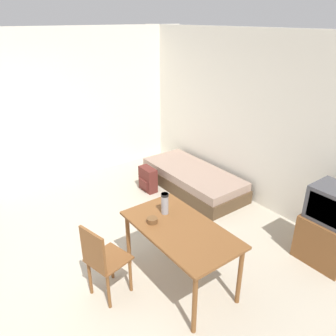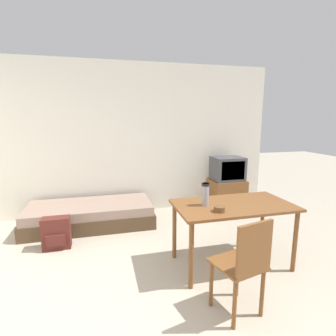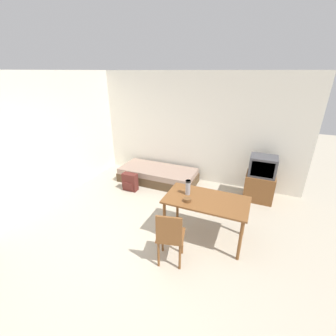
# 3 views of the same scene
# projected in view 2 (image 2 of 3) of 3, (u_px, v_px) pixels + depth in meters

# --- Properties ---
(wall_back) EXTENTS (5.63, 0.06, 2.70)m
(wall_back) POSITION_uv_depth(u_px,v_px,m) (122.00, 139.00, 4.71)
(wall_back) COLOR silver
(wall_back) RESTS_ON ground_plane
(daybed) EXTENTS (2.00, 0.89, 0.36)m
(daybed) POSITION_uv_depth(u_px,v_px,m) (91.00, 215.00, 4.26)
(daybed) COLOR #4C3823
(daybed) RESTS_ON ground_plane
(tv) EXTENTS (0.61, 0.52, 1.03)m
(tv) POSITION_uv_depth(u_px,v_px,m) (227.00, 186.00, 4.89)
(tv) COLOR brown
(tv) RESTS_ON ground_plane
(dining_table) EXTENTS (1.36, 0.74, 0.75)m
(dining_table) POSITION_uv_depth(u_px,v_px,m) (233.00, 211.00, 3.03)
(dining_table) COLOR brown
(dining_table) RESTS_ON ground_plane
(wooden_chair) EXTENTS (0.47, 0.47, 0.92)m
(wooden_chair) POSITION_uv_depth(u_px,v_px,m) (245.00, 263.00, 2.22)
(wooden_chair) COLOR brown
(wooden_chair) RESTS_ON ground_plane
(thermos_flask) EXTENTS (0.09, 0.09, 0.26)m
(thermos_flask) POSITION_uv_depth(u_px,v_px,m) (205.00, 193.00, 2.94)
(thermos_flask) COLOR #99999E
(thermos_flask) RESTS_ON dining_table
(mate_bowl) EXTENTS (0.12, 0.12, 0.06)m
(mate_bowl) POSITION_uv_depth(u_px,v_px,m) (219.00, 209.00, 2.77)
(mate_bowl) COLOR brown
(mate_bowl) RESTS_ON dining_table
(backpack) EXTENTS (0.36, 0.21, 0.43)m
(backpack) POSITION_uv_depth(u_px,v_px,m) (56.00, 233.00, 3.50)
(backpack) COLOR #56231E
(backpack) RESTS_ON ground_plane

